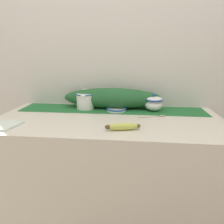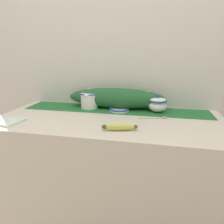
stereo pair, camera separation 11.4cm
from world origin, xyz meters
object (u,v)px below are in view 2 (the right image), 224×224
cream_pitcher (89,100)px  napkin_stack (9,121)px  sugar_bowl (158,104)px  banana (120,127)px  spoon (162,118)px  small_dish (119,109)px

cream_pitcher → napkin_stack: 0.52m
sugar_bowl → banana: (-0.19, -0.37, -0.03)m
sugar_bowl → banana: 0.42m
banana → spoon: bearing=48.2°
spoon → napkin_stack: size_ratio=1.26×
small_dish → spoon: bearing=-18.9°
napkin_stack → banana: bearing=0.9°
sugar_bowl → napkin_stack: 0.90m
cream_pitcher → napkin_stack: cream_pitcher is taller
banana → small_dish: bearing=100.2°
small_dish → banana: bearing=-79.8°
spoon → napkin_stack: bearing=-179.0°
sugar_bowl → napkin_stack: sugar_bowl is taller
spoon → sugar_bowl: bearing=86.9°
sugar_bowl → spoon: (0.03, -0.13, -0.05)m
sugar_bowl → spoon: bearing=-77.5°
banana → cream_pitcher: bearing=126.8°
sugar_bowl → small_dish: bearing=-172.1°
sugar_bowl → banana: sugar_bowl is taller
sugar_bowl → napkin_stack: size_ratio=0.88×
sugar_bowl → napkin_stack: (-0.81, -0.38, -0.05)m
cream_pitcher → spoon: size_ratio=0.85×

